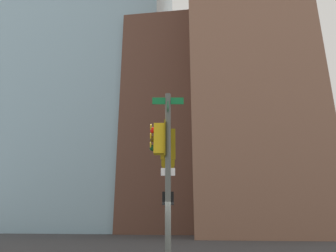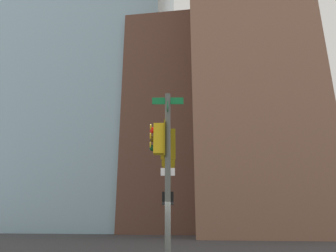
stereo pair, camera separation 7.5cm
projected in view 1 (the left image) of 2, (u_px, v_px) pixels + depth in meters
The scene contains 4 objects.
signal_pole_assembly at pixel (167, 156), 11.32m from camera, with size 5.47×1.33×6.07m.
building_brick_nearside at pixel (241, 39), 48.99m from camera, with size 22.38×15.50×59.96m, color #845B47.
building_brick_midblock at pixel (179, 128), 55.07m from camera, with size 18.70×17.34×36.16m, color brown.
building_glass_tower at pixel (93, 44), 67.99m from camera, with size 24.44×33.07×79.65m, color #8CB2C6.
Camera 1 is at (-9.84, -0.88, 1.97)m, focal length 32.29 mm.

